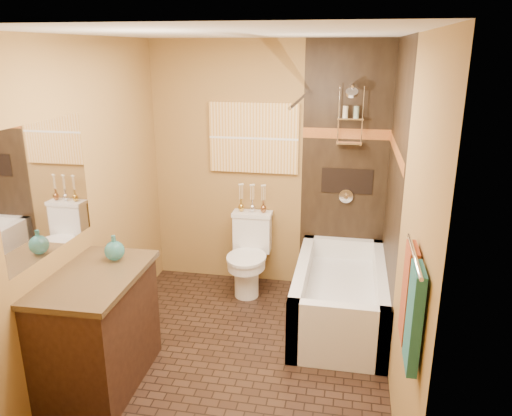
% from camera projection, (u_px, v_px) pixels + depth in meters
% --- Properties ---
extents(floor, '(3.00, 3.00, 0.00)m').
position_uv_depth(floor, '(236.00, 359.00, 4.04)').
color(floor, black).
rests_on(floor, ground).
extents(wall_left, '(0.02, 3.00, 2.50)m').
position_uv_depth(wall_left, '(84.00, 204.00, 3.88)').
color(wall_left, olive).
rests_on(wall_left, floor).
extents(wall_right, '(0.02, 3.00, 2.50)m').
position_uv_depth(wall_right, '(403.00, 223.00, 3.45)').
color(wall_right, olive).
rests_on(wall_right, floor).
extents(wall_back, '(2.40, 0.02, 2.50)m').
position_uv_depth(wall_back, '(268.00, 167.00, 5.06)').
color(wall_back, olive).
rests_on(wall_back, floor).
extents(wall_front, '(2.40, 0.02, 2.50)m').
position_uv_depth(wall_front, '(158.00, 315.00, 2.26)').
color(wall_front, olive).
rests_on(wall_front, floor).
extents(ceiling, '(3.00, 3.00, 0.00)m').
position_uv_depth(ceiling, '(231.00, 33.00, 3.28)').
color(ceiling, silver).
rests_on(ceiling, wall_back).
extents(alcove_tile_back, '(0.85, 0.01, 2.50)m').
position_uv_depth(alcove_tile_back, '(345.00, 171.00, 4.91)').
color(alcove_tile_back, black).
rests_on(alcove_tile_back, wall_back).
extents(alcove_tile_right, '(0.01, 1.50, 2.50)m').
position_uv_depth(alcove_tile_right, '(393.00, 194.00, 4.15)').
color(alcove_tile_right, black).
rests_on(alcove_tile_right, wall_right).
extents(mosaic_band_back, '(0.85, 0.01, 0.10)m').
position_uv_depth(mosaic_band_back, '(347.00, 134.00, 4.79)').
color(mosaic_band_back, brown).
rests_on(mosaic_band_back, alcove_tile_back).
extents(mosaic_band_right, '(0.01, 1.50, 0.10)m').
position_uv_depth(mosaic_band_right, '(396.00, 150.00, 4.04)').
color(mosaic_band_right, brown).
rests_on(mosaic_band_right, alcove_tile_right).
extents(alcove_niche, '(0.50, 0.01, 0.25)m').
position_uv_depth(alcove_niche, '(347.00, 181.00, 4.93)').
color(alcove_niche, black).
rests_on(alcove_niche, alcove_tile_back).
extents(shower_fixtures, '(0.24, 0.33, 1.16)m').
position_uv_depth(shower_fixtures, '(350.00, 131.00, 4.68)').
color(shower_fixtures, silver).
rests_on(shower_fixtures, floor).
extents(curtain_rod, '(0.03, 1.55, 0.03)m').
position_uv_depth(curtain_rod, '(301.00, 98.00, 4.06)').
color(curtain_rod, silver).
rests_on(curtain_rod, wall_back).
extents(towel_bar, '(0.02, 0.55, 0.02)m').
position_uv_depth(towel_bar, '(415.00, 255.00, 2.41)').
color(towel_bar, silver).
rests_on(towel_bar, wall_right).
extents(towel_teal, '(0.05, 0.22, 0.52)m').
position_uv_depth(towel_teal, '(414.00, 318.00, 2.37)').
color(towel_teal, '#1C5D5A').
rests_on(towel_teal, towel_bar).
extents(towel_rust, '(0.05, 0.22, 0.52)m').
position_uv_depth(towel_rust, '(409.00, 293.00, 2.61)').
color(towel_rust, '#99301B').
rests_on(towel_rust, towel_bar).
extents(sunset_painting, '(0.90, 0.04, 0.70)m').
position_uv_depth(sunset_painting, '(254.00, 138.00, 4.97)').
color(sunset_painting, gold).
rests_on(sunset_painting, wall_back).
extents(vanity_mirror, '(0.01, 1.00, 0.90)m').
position_uv_depth(vanity_mirror, '(47.00, 188.00, 3.37)').
color(vanity_mirror, white).
rests_on(vanity_mirror, wall_left).
extents(bathtub, '(0.80, 1.50, 0.55)m').
position_uv_depth(bathtub, '(340.00, 300.00, 4.53)').
color(bathtub, white).
rests_on(bathtub, floor).
extents(toilet, '(0.41, 0.60, 0.80)m').
position_uv_depth(toilet, '(249.00, 254.00, 5.08)').
color(toilet, white).
rests_on(toilet, floor).
extents(vanity, '(0.64, 1.02, 0.88)m').
position_uv_depth(vanity, '(98.00, 329.00, 3.65)').
color(vanity, black).
rests_on(vanity, floor).
extents(teal_bottle, '(0.20, 0.20, 0.24)m').
position_uv_depth(teal_bottle, '(114.00, 248.00, 3.72)').
color(teal_bottle, '#277776').
rests_on(teal_bottle, vanity).
extents(bud_vases, '(0.29, 0.06, 0.29)m').
position_uv_depth(bud_vases, '(252.00, 197.00, 5.08)').
color(bud_vases, gold).
rests_on(bud_vases, toilet).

